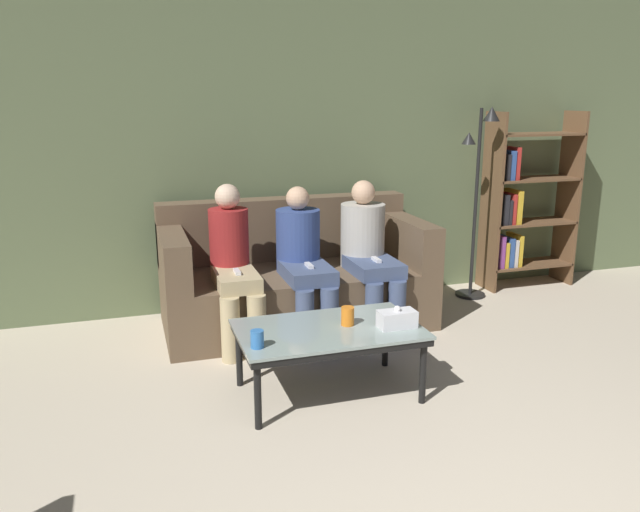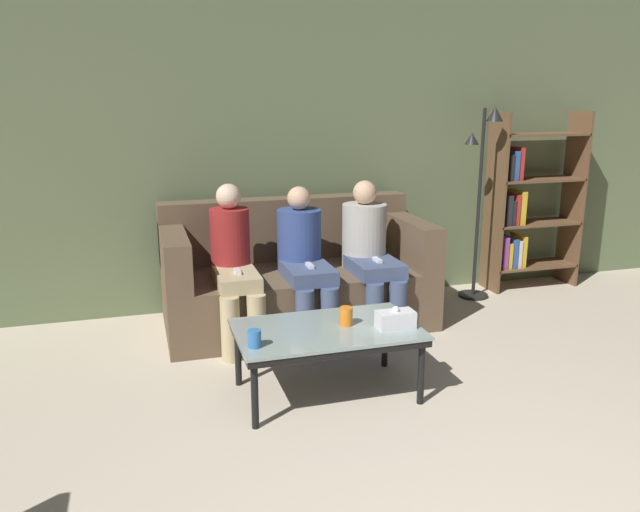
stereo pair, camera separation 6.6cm
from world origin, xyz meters
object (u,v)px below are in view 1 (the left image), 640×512
standing_lamp (478,183)px  seated_person_left_end (233,262)px  tissue_box (397,319)px  cup_near_left (348,316)px  coffee_table (328,334)px  seated_person_mid_right (368,250)px  bookshelf (520,207)px  couch (295,280)px  seated_person_mid_left (303,257)px  cup_near_right (257,339)px

standing_lamp → seated_person_left_end: size_ratio=1.46×
tissue_box → cup_near_left: bearing=155.7°
coffee_table → cup_near_left: size_ratio=9.63×
seated_person_mid_right → standing_lamp: bearing=18.8°
tissue_box → bookshelf: (1.98, 1.67, 0.28)m
couch → standing_lamp: bearing=5.6°
cup_near_left → seated_person_mid_left: seated_person_mid_left is taller
standing_lamp → seated_person_left_end: (-2.21, -0.42, -0.42)m
seated_person_left_end → bookshelf: bearing=11.6°
cup_near_right → standing_lamp: standing_lamp is taller
couch → standing_lamp: standing_lamp is taller
seated_person_left_end → tissue_box: bearing=-55.3°
cup_near_left → seated_person_mid_right: seated_person_mid_right is taller
seated_person_left_end → seated_person_mid_right: bearing=1.4°
bookshelf → tissue_box: bearing=-139.8°
tissue_box → seated_person_mid_right: (0.27, 1.13, 0.13)m
standing_lamp → seated_person_mid_right: standing_lamp is taller
cup_near_left → seated_person_mid_left: 1.01m
tissue_box → seated_person_left_end: bearing=124.7°
seated_person_left_end → cup_near_left: bearing=-63.0°
tissue_box → standing_lamp: size_ratio=0.13×
seated_person_left_end → couch: bearing=26.3°
couch → seated_person_mid_left: bearing=-90.0°
seated_person_mid_right → seated_person_mid_left: bearing=-178.9°
bookshelf → seated_person_mid_right: size_ratio=1.44×
couch → cup_near_left: (-0.01, -1.25, 0.13)m
cup_near_left → seated_person_mid_left: (0.01, 1.01, 0.11)m
couch → cup_near_right: size_ratio=20.74×
cup_near_left → seated_person_left_end: seated_person_left_end is taller
coffee_table → seated_person_mid_left: seated_person_mid_left is taller
standing_lamp → seated_person_mid_left: bearing=-166.4°
couch → seated_person_mid_left: size_ratio=1.85×
cup_near_left → seated_person_left_end: 1.12m
seated_person_left_end → coffee_table: bearing=-69.0°
seated_person_left_end → seated_person_mid_left: 0.52m
tissue_box → seated_person_mid_left: (-0.25, 1.12, 0.12)m
tissue_box → seated_person_left_end: 1.35m
couch → standing_lamp: size_ratio=1.22×
coffee_table → seated_person_mid_left: bearing=82.3°
couch → seated_person_mid_right: 0.62m
tissue_box → seated_person_mid_left: seated_person_mid_left is taller
cup_near_left → seated_person_mid_right: 1.15m
bookshelf → seated_person_mid_left: (-2.23, -0.55, -0.16)m
couch → seated_person_mid_right: (0.52, -0.23, 0.26)m
coffee_table → seated_person_left_end: bearing=111.0°
cup_near_left → seated_person_mid_right: size_ratio=0.10×
cup_near_right → bookshelf: bookshelf is taller
cup_near_left → bookshelf: size_ratio=0.07×
coffee_table → tissue_box: size_ratio=4.87×
cup_near_right → tissue_box: 0.85m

